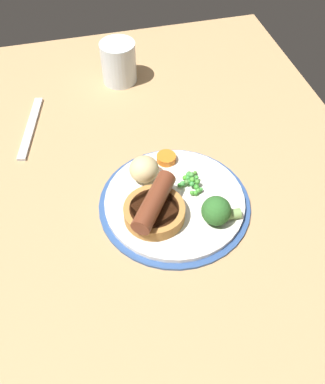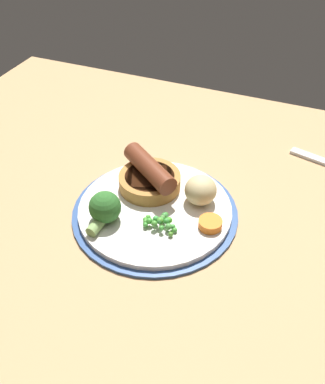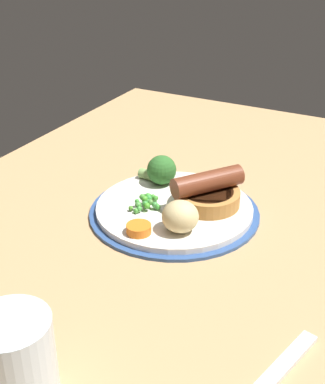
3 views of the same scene
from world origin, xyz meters
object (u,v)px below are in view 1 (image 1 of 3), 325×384
object	(u,v)px
sausage_pudding	(154,209)
carrot_slice_0	(166,158)
potato_chunk_0	(144,169)
pea_pile	(191,182)
fork	(31,127)
drinking_glass	(117,63)
dinner_plate	(175,202)
broccoli_floret_near	(217,211)

from	to	relation	value
sausage_pudding	carrot_slice_0	size ratio (longest dim) A/B	3.11
potato_chunk_0	carrot_slice_0	xyz separation A→B (cm)	(3.12, -4.74, -1.62)
pea_pile	fork	bearing A→B (deg)	48.28
carrot_slice_0	fork	world-z (taller)	carrot_slice_0
sausage_pudding	potato_chunk_0	world-z (taller)	sausage_pudding
sausage_pudding	pea_pile	world-z (taller)	sausage_pudding
sausage_pudding	drinking_glass	size ratio (longest dim) A/B	1.20
sausage_pudding	drinking_glass	xyz separation A→B (cm)	(39.74, -1.43, 1.07)
pea_pile	potato_chunk_0	distance (cm)	8.23
dinner_plate	pea_pile	world-z (taller)	pea_pile
sausage_pudding	broccoli_floret_near	world-z (taller)	sausage_pudding
pea_pile	potato_chunk_0	xyz separation A→B (cm)	(3.55, 7.30, 1.35)
fork	potato_chunk_0	bearing A→B (deg)	-122.29
dinner_plate	broccoli_floret_near	bearing A→B (deg)	-136.83
dinner_plate	broccoli_floret_near	world-z (taller)	broccoli_floret_near
dinner_plate	potato_chunk_0	xyz separation A→B (cm)	(5.93, 3.83, 3.07)
broccoli_floret_near	carrot_slice_0	world-z (taller)	broccoli_floret_near
dinner_plate	fork	size ratio (longest dim) A/B	1.42
carrot_slice_0	pea_pile	bearing A→B (deg)	-159.03
dinner_plate	potato_chunk_0	bearing A→B (deg)	32.88
dinner_plate	broccoli_floret_near	xyz separation A→B (cm)	(-5.67, -5.32, 3.10)
sausage_pudding	pea_pile	distance (cm)	9.14
sausage_pudding	fork	xyz separation A→B (cm)	(28.18, 18.43, -3.10)
sausage_pudding	fork	bearing A→B (deg)	68.92
pea_pile	broccoli_floret_near	size ratio (longest dim) A/B	0.84
drinking_glass	fork	bearing A→B (deg)	120.22
drinking_glass	broccoli_floret_near	bearing A→B (deg)	-169.43
fork	drinking_glass	distance (cm)	23.36
pea_pile	fork	size ratio (longest dim) A/B	0.30
dinner_plate	pea_pile	xyz separation A→B (cm)	(2.38, -3.47, 1.73)
sausage_pudding	carrot_slice_0	world-z (taller)	sausage_pudding
dinner_plate	fork	distance (cm)	34.07
carrot_slice_0	drinking_glass	distance (cm)	28.40
carrot_slice_0	drinking_glass	size ratio (longest dim) A/B	0.39
drinking_glass	carrot_slice_0	bearing A→B (deg)	-172.74
pea_pile	carrot_slice_0	xyz separation A→B (cm)	(6.68, 2.56, -0.28)
pea_pile	drinking_glass	bearing A→B (deg)	10.02
broccoli_floret_near	carrot_slice_0	size ratio (longest dim) A/B	1.89
broccoli_floret_near	fork	bearing A→B (deg)	-44.04
dinner_plate	potato_chunk_0	distance (cm)	7.70
dinner_plate	drinking_glass	world-z (taller)	drinking_glass
dinner_plate	carrot_slice_0	world-z (taller)	carrot_slice_0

